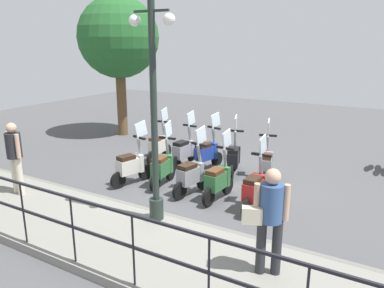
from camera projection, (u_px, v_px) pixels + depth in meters
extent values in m
plane|color=#4C4C4F|center=(205.00, 184.00, 9.25)|extent=(28.00, 28.00, 0.00)
cube|color=gray|center=(120.00, 237.00, 6.56)|extent=(2.20, 20.00, 0.15)
cube|color=slate|center=(155.00, 214.00, 7.44)|extent=(0.10, 20.00, 0.15)
cube|color=black|center=(70.00, 197.00, 5.43)|extent=(0.04, 16.00, 0.04)
cube|color=black|center=(73.00, 227.00, 5.56)|extent=(0.04, 16.00, 0.04)
cylinder|color=black|center=(209.00, 277.00, 4.46)|extent=(0.03, 0.03, 1.05)
cylinder|color=black|center=(133.00, 251.00, 5.02)|extent=(0.03, 0.03, 1.05)
cylinder|color=black|center=(73.00, 230.00, 5.57)|extent=(0.03, 0.03, 1.05)
cylinder|color=black|center=(23.00, 213.00, 6.12)|extent=(0.03, 0.03, 1.05)
cylinder|color=#232D28|center=(157.00, 209.00, 7.04)|extent=(0.26, 0.26, 0.40)
cylinder|color=#232D28|center=(154.00, 115.00, 6.57)|extent=(0.12, 0.12, 3.98)
cube|color=#232D28|center=(151.00, 11.00, 6.12)|extent=(0.04, 0.70, 0.04)
sphere|color=white|center=(169.00, 19.00, 5.98)|extent=(0.20, 0.20, 0.20)
sphere|color=white|center=(135.00, 20.00, 6.32)|extent=(0.20, 0.20, 0.20)
cylinder|color=#28282D|center=(277.00, 248.00, 5.31)|extent=(0.14, 0.14, 0.82)
cylinder|color=#28282D|center=(261.00, 247.00, 5.33)|extent=(0.14, 0.14, 0.82)
cylinder|color=#335184|center=(271.00, 203.00, 5.14)|extent=(0.42, 0.42, 0.55)
sphere|color=tan|center=(273.00, 176.00, 5.04)|extent=(0.22, 0.22, 0.22)
cylinder|color=tan|center=(286.00, 202.00, 5.12)|extent=(0.09, 0.09, 0.52)
cylinder|color=tan|center=(257.00, 201.00, 5.16)|extent=(0.09, 0.09, 0.52)
cube|color=beige|center=(252.00, 215.00, 5.17)|extent=(0.24, 0.31, 0.24)
cylinder|color=beige|center=(15.00, 174.00, 8.25)|extent=(0.14, 0.14, 0.82)
cylinder|color=beige|center=(20.00, 177.00, 8.12)|extent=(0.14, 0.14, 0.82)
cylinder|color=#232328|center=(13.00, 145.00, 8.00)|extent=(0.37, 0.37, 0.55)
sphere|color=tan|center=(11.00, 128.00, 7.90)|extent=(0.22, 0.22, 0.22)
cylinder|color=tan|center=(9.00, 143.00, 8.13)|extent=(0.09, 0.09, 0.52)
cylinder|color=tan|center=(18.00, 146.00, 7.88)|extent=(0.09, 0.09, 0.52)
cylinder|color=brown|center=(122.00, 102.00, 13.86)|extent=(0.36, 0.36, 2.47)
sphere|color=#235B28|center=(119.00, 37.00, 13.25)|extent=(2.88, 2.88, 2.88)
cylinder|color=black|center=(262.00, 194.00, 8.10)|extent=(0.40, 0.09, 0.40)
cylinder|color=black|center=(247.00, 208.00, 7.41)|extent=(0.40, 0.09, 0.40)
cube|color=#B21E1E|center=(254.00, 190.00, 7.61)|extent=(0.61, 0.29, 0.36)
cube|color=#B21E1E|center=(259.00, 184.00, 7.84)|extent=(0.13, 0.30, 0.44)
cube|color=black|center=(253.00, 180.00, 7.49)|extent=(0.40, 0.27, 0.10)
cylinder|color=gray|center=(261.00, 167.00, 7.80)|extent=(0.18, 0.07, 0.55)
cube|color=black|center=(261.00, 155.00, 7.73)|extent=(0.07, 0.44, 0.05)
cube|color=silver|center=(263.00, 145.00, 7.73)|extent=(0.39, 0.04, 0.42)
cylinder|color=black|center=(228.00, 186.00, 8.58)|extent=(0.40, 0.11, 0.40)
cylinder|color=black|center=(209.00, 197.00, 7.92)|extent=(0.40, 0.11, 0.40)
cube|color=#2D6B38|center=(217.00, 181.00, 8.11)|extent=(0.62, 0.32, 0.36)
cube|color=#2D6B38|center=(223.00, 176.00, 8.34)|extent=(0.14, 0.31, 0.44)
cube|color=#4C2D19|center=(215.00, 171.00, 8.00)|extent=(0.42, 0.29, 0.10)
cylinder|color=gray|center=(225.00, 160.00, 8.29)|extent=(0.19, 0.08, 0.55)
cube|color=black|center=(225.00, 148.00, 8.22)|extent=(0.09, 0.44, 0.05)
cube|color=silver|center=(227.00, 139.00, 8.21)|extent=(0.39, 0.06, 0.42)
cylinder|color=black|center=(203.00, 181.00, 8.87)|extent=(0.41, 0.15, 0.40)
cylinder|color=black|center=(180.00, 191.00, 8.26)|extent=(0.41, 0.15, 0.40)
cube|color=gray|center=(189.00, 175.00, 8.43)|extent=(0.64, 0.38, 0.36)
cube|color=gray|center=(198.00, 171.00, 8.64)|extent=(0.17, 0.32, 0.44)
cube|color=black|center=(187.00, 166.00, 8.32)|extent=(0.44, 0.33, 0.10)
cylinder|color=gray|center=(199.00, 156.00, 8.59)|extent=(0.19, 0.10, 0.55)
cube|color=black|center=(199.00, 144.00, 8.52)|extent=(0.14, 0.44, 0.05)
cube|color=silver|center=(201.00, 135.00, 8.51)|extent=(0.39, 0.10, 0.42)
cylinder|color=black|center=(171.00, 172.00, 9.46)|extent=(0.41, 0.13, 0.40)
cylinder|color=black|center=(155.00, 183.00, 8.72)|extent=(0.41, 0.13, 0.40)
cube|color=#2D6B38|center=(161.00, 168.00, 8.94)|extent=(0.63, 0.36, 0.36)
cube|color=#2D6B38|center=(167.00, 163.00, 9.19)|extent=(0.16, 0.31, 0.44)
cube|color=#4C2D19|center=(160.00, 159.00, 8.82)|extent=(0.43, 0.31, 0.10)
cylinder|color=gray|center=(167.00, 149.00, 9.15)|extent=(0.19, 0.09, 0.55)
cube|color=black|center=(167.00, 138.00, 9.08)|extent=(0.12, 0.44, 0.05)
cube|color=silver|center=(168.00, 130.00, 9.08)|extent=(0.39, 0.08, 0.42)
cylinder|color=black|center=(145.00, 172.00, 9.48)|extent=(0.41, 0.17, 0.40)
cylinder|color=black|center=(118.00, 180.00, 8.91)|extent=(0.41, 0.17, 0.40)
cube|color=beige|center=(129.00, 166.00, 9.06)|extent=(0.65, 0.42, 0.36)
cube|color=beige|center=(138.00, 163.00, 9.26)|extent=(0.19, 0.32, 0.44)
cube|color=black|center=(126.00, 158.00, 8.95)|extent=(0.45, 0.35, 0.10)
cylinder|color=gray|center=(140.00, 148.00, 9.21)|extent=(0.19, 0.11, 0.55)
cube|color=black|center=(139.00, 137.00, 9.13)|extent=(0.16, 0.44, 0.05)
cube|color=silver|center=(141.00, 129.00, 9.12)|extent=(0.38, 0.12, 0.42)
cylinder|color=black|center=(266.00, 169.00, 9.72)|extent=(0.41, 0.18, 0.40)
cylinder|color=black|center=(264.00, 180.00, 8.95)|extent=(0.41, 0.18, 0.40)
cube|color=gray|center=(266.00, 164.00, 9.18)|extent=(0.65, 0.43, 0.36)
cube|color=gray|center=(267.00, 160.00, 9.45)|extent=(0.20, 0.32, 0.44)
cube|color=#4C2D19|center=(266.00, 156.00, 9.06)|extent=(0.46, 0.36, 0.10)
cylinder|color=gray|center=(267.00, 146.00, 9.41)|extent=(0.19, 0.12, 0.55)
cube|color=black|center=(268.00, 135.00, 9.34)|extent=(0.18, 0.44, 0.05)
cube|color=silver|center=(269.00, 127.00, 9.34)|extent=(0.38, 0.13, 0.42)
cylinder|color=black|center=(235.00, 163.00, 10.21)|extent=(0.41, 0.20, 0.40)
cylinder|color=black|center=(232.00, 173.00, 9.42)|extent=(0.41, 0.20, 0.40)
cube|color=black|center=(233.00, 158.00, 9.66)|extent=(0.66, 0.45, 0.36)
cube|color=black|center=(234.00, 154.00, 9.93)|extent=(0.21, 0.32, 0.44)
cube|color=black|center=(233.00, 151.00, 9.54)|extent=(0.46, 0.37, 0.10)
cylinder|color=gray|center=(235.00, 141.00, 9.89)|extent=(0.20, 0.12, 0.55)
cube|color=black|center=(235.00, 131.00, 9.82)|extent=(0.19, 0.44, 0.05)
cube|color=silver|center=(236.00, 123.00, 9.83)|extent=(0.38, 0.15, 0.42)
cylinder|color=black|center=(217.00, 159.00, 10.53)|extent=(0.41, 0.18, 0.40)
cylinder|color=black|center=(197.00, 166.00, 9.96)|extent=(0.41, 0.18, 0.40)
cube|color=navy|center=(205.00, 153.00, 10.12)|extent=(0.65, 0.42, 0.36)
cube|color=navy|center=(212.00, 150.00, 10.31)|extent=(0.19, 0.32, 0.44)
cube|color=black|center=(203.00, 145.00, 10.01)|extent=(0.45, 0.35, 0.10)
cylinder|color=gray|center=(214.00, 137.00, 10.26)|extent=(0.19, 0.11, 0.55)
cube|color=black|center=(214.00, 128.00, 10.19)|extent=(0.17, 0.44, 0.05)
cube|color=silver|center=(216.00, 120.00, 10.17)|extent=(0.38, 0.12, 0.42)
cylinder|color=black|center=(193.00, 156.00, 10.79)|extent=(0.41, 0.12, 0.40)
cylinder|color=black|center=(175.00, 164.00, 10.14)|extent=(0.41, 0.12, 0.40)
cube|color=gray|center=(182.00, 151.00, 10.33)|extent=(0.62, 0.33, 0.36)
cube|color=gray|center=(189.00, 148.00, 10.55)|extent=(0.15, 0.31, 0.44)
cube|color=black|center=(181.00, 143.00, 10.21)|extent=(0.42, 0.29, 0.10)
cylinder|color=gray|center=(190.00, 135.00, 10.50)|extent=(0.19, 0.09, 0.55)
cube|color=black|center=(190.00, 126.00, 10.43)|extent=(0.10, 0.44, 0.05)
cube|color=silver|center=(191.00, 118.00, 10.43)|extent=(0.39, 0.06, 0.42)
cylinder|color=black|center=(167.00, 151.00, 11.32)|extent=(0.40, 0.10, 0.40)
cylinder|color=black|center=(152.00, 158.00, 10.61)|extent=(0.40, 0.10, 0.40)
cube|color=beige|center=(158.00, 146.00, 10.82)|extent=(0.61, 0.31, 0.36)
cube|color=beige|center=(163.00, 143.00, 11.06)|extent=(0.13, 0.31, 0.44)
cube|color=#4C2D19|center=(156.00, 139.00, 10.70)|extent=(0.41, 0.28, 0.10)
cylinder|color=gray|center=(164.00, 131.00, 11.02)|extent=(0.19, 0.08, 0.55)
cube|color=black|center=(164.00, 122.00, 10.95)|extent=(0.08, 0.44, 0.05)
cube|color=silver|center=(164.00, 115.00, 10.95)|extent=(0.39, 0.05, 0.42)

